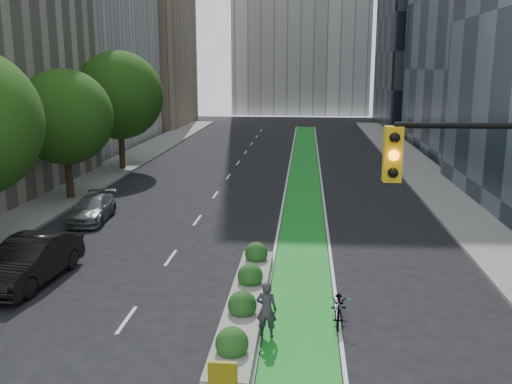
% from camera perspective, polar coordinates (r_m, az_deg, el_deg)
% --- Properties ---
extents(sidewalk_left, '(3.60, 90.00, 0.15)m').
position_cam_1_polar(sidewalk_left, '(39.12, -17.43, 0.42)').
color(sidewalk_left, gray).
rests_on(sidewalk_left, ground).
extents(sidewalk_right, '(3.60, 90.00, 0.15)m').
position_cam_1_polar(sidewalk_right, '(37.23, 18.47, -0.25)').
color(sidewalk_right, gray).
rests_on(sidewalk_right, ground).
extents(bike_lane_paint, '(2.20, 70.00, 0.01)m').
position_cam_1_polar(bike_lane_paint, '(41.09, 4.84, 1.42)').
color(bike_lane_paint, green).
rests_on(bike_lane_paint, ground).
extents(building_tan_far, '(14.00, 16.00, 26.00)m').
position_cam_1_polar(building_tan_far, '(79.90, -12.25, 15.91)').
color(building_tan_far, tan).
rests_on(building_tan_far, ground).
extents(building_dark_end, '(14.00, 18.00, 28.00)m').
position_cam_1_polar(building_dark_end, '(80.38, 17.90, 16.30)').
color(building_dark_end, black).
rests_on(building_dark_end, ground).
extents(tree_midfar, '(5.60, 5.60, 7.76)m').
position_cam_1_polar(tree_midfar, '(35.38, -18.57, 7.11)').
color(tree_midfar, black).
rests_on(tree_midfar, ground).
extents(tree_far, '(6.60, 6.60, 9.00)m').
position_cam_1_polar(tree_far, '(44.66, -13.53, 9.37)').
color(tree_far, black).
rests_on(tree_far, ground).
extents(median_planter, '(1.20, 10.26, 1.10)m').
position_cam_1_polar(median_planter, '(19.02, -1.02, -10.75)').
color(median_planter, gray).
rests_on(median_planter, ground).
extents(bicycle, '(0.81, 1.99, 1.03)m').
position_cam_1_polar(bicycle, '(18.40, 8.31, -11.24)').
color(bicycle, gray).
rests_on(bicycle, ground).
extents(cyclist, '(0.68, 0.50, 1.72)m').
position_cam_1_polar(cyclist, '(17.14, 1.05, -11.67)').
color(cyclist, '#342F38').
rests_on(cyclist, ground).
extents(parked_car_left_mid, '(2.22, 5.29, 1.70)m').
position_cam_1_polar(parked_car_left_mid, '(22.75, -21.66, -6.41)').
color(parked_car_left_mid, black).
rests_on(parked_car_left_mid, ground).
extents(parked_car_left_far, '(2.12, 4.47, 1.26)m').
position_cam_1_polar(parked_car_left_far, '(30.76, -16.07, -1.62)').
color(parked_car_left_far, '#5C5F61').
rests_on(parked_car_left_far, ground).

